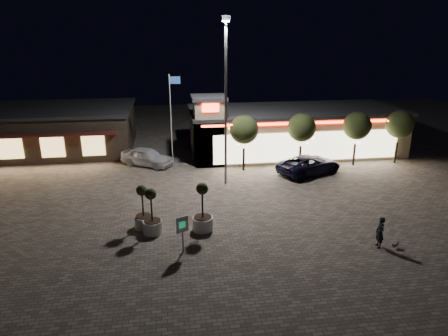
{
  "coord_description": "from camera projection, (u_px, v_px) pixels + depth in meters",
  "views": [
    {
      "loc": [
        -2.33,
        -20.97,
        11.22
      ],
      "look_at": [
        1.58,
        6.0,
        1.98
      ],
      "focal_mm": 32.0,
      "sensor_mm": 36.0,
      "label": 1
    }
  ],
  "objects": [
    {
      "name": "planter_left",
      "position": [
        152.0,
        219.0,
        23.35
      ],
      "size": [
        1.14,
        1.14,
        2.81
      ],
      "color": "silver",
      "rests_on": "ground"
    },
    {
      "name": "ground",
      "position": [
        212.0,
        233.0,
        23.58
      ],
      "size": [
        90.0,
        90.0,
        0.0
      ],
      "primitive_type": "plane",
      "color": "#71675B",
      "rests_on": "ground"
    },
    {
      "name": "string_tree_a",
      "position": [
        244.0,
        130.0,
        33.28
      ],
      "size": [
        2.42,
        2.42,
        4.79
      ],
      "color": "#332319",
      "rests_on": "ground"
    },
    {
      "name": "pickup_truck",
      "position": [
        309.0,
        165.0,
        33.34
      ],
      "size": [
        6.26,
        4.67,
        1.58
      ],
      "primitive_type": "imported",
      "rotation": [
        0.0,
        0.0,
        1.98
      ],
      "color": "black",
      "rests_on": "ground"
    },
    {
      "name": "restaurant_building",
      "position": [
        49.0,
        129.0,
        39.7
      ],
      "size": [
        16.4,
        11.0,
        4.3
      ],
      "color": "#382D23",
      "rests_on": "ground"
    },
    {
      "name": "dog",
      "position": [
        396.0,
        244.0,
        21.87
      ],
      "size": [
        0.46,
        0.3,
        0.25
      ],
      "color": "#59514C",
      "rests_on": "ground"
    },
    {
      "name": "retail_building",
      "position": [
        290.0,
        130.0,
        38.98
      ],
      "size": [
        20.4,
        8.4,
        6.1
      ],
      "color": "gray",
      "rests_on": "ground"
    },
    {
      "name": "pedestrian",
      "position": [
        380.0,
        232.0,
        21.79
      ],
      "size": [
        0.47,
        0.67,
        1.78
      ],
      "primitive_type": "imported",
      "rotation": [
        0.0,
        0.0,
        -1.63
      ],
      "color": "black",
      "rests_on": "ground"
    },
    {
      "name": "string_tree_c",
      "position": [
        357.0,
        126.0,
        34.64
      ],
      "size": [
        2.42,
        2.42,
        4.79
      ],
      "color": "#332319",
      "rests_on": "ground"
    },
    {
      "name": "floodlight_pole",
      "position": [
        226.0,
        94.0,
        29.09
      ],
      "size": [
        0.6,
        0.4,
        12.38
      ],
      "color": "gray",
      "rests_on": "ground"
    },
    {
      "name": "flagpole",
      "position": [
        172.0,
        113.0,
        33.98
      ],
      "size": [
        0.95,
        0.1,
        8.0
      ],
      "color": "white",
      "rests_on": "ground"
    },
    {
      "name": "valet_sign",
      "position": [
        182.0,
        228.0,
        21.1
      ],
      "size": [
        0.65,
        0.34,
        2.09
      ],
      "color": "gray",
      "rests_on": "ground"
    },
    {
      "name": "string_tree_b",
      "position": [
        302.0,
        128.0,
        33.96
      ],
      "size": [
        2.42,
        2.42,
        4.79
      ],
      "color": "#332319",
      "rests_on": "ground"
    },
    {
      "name": "white_sedan",
      "position": [
        147.0,
        157.0,
        35.37
      ],
      "size": [
        5.04,
        4.15,
        1.62
      ],
      "primitive_type": "imported",
      "rotation": [
        0.0,
        0.0,
        1.01
      ],
      "color": "silver",
      "rests_on": "ground"
    },
    {
      "name": "planter_right",
      "position": [
        203.0,
        216.0,
        23.67
      ],
      "size": [
        1.23,
        1.23,
        3.02
      ],
      "color": "silver",
      "rests_on": "ground"
    },
    {
      "name": "planter_mid",
      "position": [
        143.0,
        215.0,
        24.01
      ],
      "size": [
        1.12,
        1.12,
        2.76
      ],
      "color": "silver",
      "rests_on": "ground"
    },
    {
      "name": "string_tree_d",
      "position": [
        400.0,
        125.0,
        35.18
      ],
      "size": [
        2.42,
        2.42,
        4.79
      ],
      "color": "#332319",
      "rests_on": "ground"
    }
  ]
}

